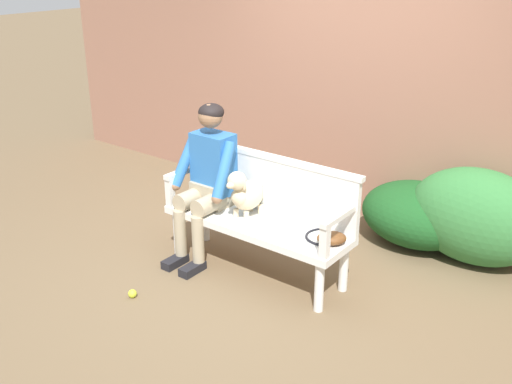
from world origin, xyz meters
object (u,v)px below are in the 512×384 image
object	(u,v)px
garden_bench	(256,228)
tennis_racket	(325,235)
baseball_glove	(332,238)
tennis_ball	(132,294)
dog_on_bench	(245,193)
person_seated	(207,176)

from	to	relation	value
garden_bench	tennis_racket	xyz separation A→B (m)	(0.58, 0.10, 0.07)
baseball_glove	tennis_ball	size ratio (longest dim) A/B	3.33
dog_on_bench	person_seated	bearing A→B (deg)	-177.97
person_seated	tennis_racket	world-z (taller)	person_seated
garden_bench	baseball_glove	distance (m)	0.69
tennis_racket	person_seated	bearing A→B (deg)	-174.42
person_seated	tennis_ball	distance (m)	1.13
dog_on_bench	tennis_ball	bearing A→B (deg)	-113.81
dog_on_bench	tennis_racket	bearing A→B (deg)	7.57
dog_on_bench	garden_bench	bearing A→B (deg)	-2.15
garden_bench	tennis_racket	world-z (taller)	tennis_racket
garden_bench	person_seated	distance (m)	0.60
garden_bench	dog_on_bench	distance (m)	0.30
person_seated	baseball_glove	xyz separation A→B (m)	(1.18, 0.04, -0.23)
tennis_ball	dog_on_bench	bearing A→B (deg)	66.19
tennis_racket	tennis_ball	distance (m)	1.53
person_seated	dog_on_bench	world-z (taller)	person_seated
person_seated	tennis_racket	xyz separation A→B (m)	(1.08, 0.11, -0.26)
baseball_glove	person_seated	bearing A→B (deg)	141.84
dog_on_bench	tennis_ball	size ratio (longest dim) A/B	6.43
garden_bench	tennis_racket	distance (m)	0.59
dog_on_bench	baseball_glove	distance (m)	0.81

